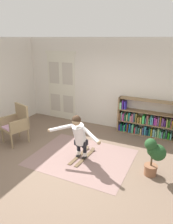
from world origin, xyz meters
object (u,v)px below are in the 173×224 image
skis_pair (82,156)px  bookshelf (144,121)px  wicker_chair (17,123)px  potted_plant (154,154)px  person_skier (79,134)px

skis_pair → bookshelf: bearing=61.1°
wicker_chair → skis_pair: size_ratio=1.15×
potted_plant → bookshelf: bearing=106.5°
skis_pair → potted_plant: bearing=-2.2°
wicker_chair → potted_plant: wicker_chair is taller
skis_pair → person_skier: (-0.01, -0.16, 0.69)m
potted_plant → skis_pair: (-1.74, 0.07, -0.53)m
bookshelf → skis_pair: size_ratio=1.84×
wicker_chair → potted_plant: bearing=-0.3°
potted_plant → person_skier: bearing=-176.9°
wicker_chair → skis_pair: wicker_chair is taller
wicker_chair → person_skier: person_skier is taller
potted_plant → skis_pair: bearing=177.8°
potted_plant → skis_pair: 1.82m
wicker_chair → potted_plant: 3.81m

